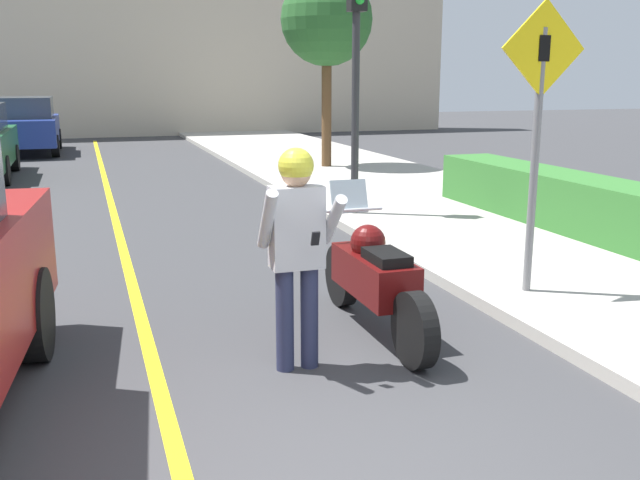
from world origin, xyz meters
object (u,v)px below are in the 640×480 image
at_px(traffic_light, 357,40).
at_px(street_tree, 327,20).
at_px(crossing_sign, 538,121).
at_px(parked_car_blue, 26,125).
at_px(person_biker, 297,236).
at_px(motorcycle, 374,278).

bearing_deg(traffic_light, street_tree, 75.35).
relative_size(crossing_sign, parked_car_blue, 0.68).
bearing_deg(person_biker, parked_car_blue, 99.67).
relative_size(person_biker, crossing_sign, 0.61).
bearing_deg(crossing_sign, street_tree, 82.24).
distance_m(street_tree, parked_car_blue, 10.20).
relative_size(person_biker, parked_car_blue, 0.41).
relative_size(traffic_light, parked_car_blue, 0.92).
bearing_deg(person_biker, street_tree, 70.10).
bearing_deg(parked_car_blue, motorcycle, -77.26).
xyz_separation_m(person_biker, crossing_sign, (2.71, 0.90, 0.76)).
bearing_deg(motorcycle, traffic_light, 70.79).
bearing_deg(street_tree, parked_car_blue, 137.31).
relative_size(street_tree, parked_car_blue, 1.08).
distance_m(person_biker, traffic_light, 6.26).
bearing_deg(crossing_sign, motorcycle, -170.10).
xyz_separation_m(person_biker, parked_car_blue, (-3.09, 18.11, -0.21)).
xyz_separation_m(person_biker, street_tree, (4.14, 11.44, 2.48)).
bearing_deg(motorcycle, street_tree, 73.28).
bearing_deg(parked_car_blue, traffic_light, -65.94).
bearing_deg(traffic_light, crossing_sign, -88.32).
distance_m(crossing_sign, traffic_light, 4.64).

